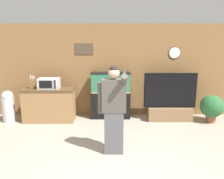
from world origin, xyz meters
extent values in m
plane|color=gray|center=(0.00, 0.00, 0.00)|extent=(18.00, 18.00, 0.00)
cube|color=olive|center=(0.00, 3.07, 1.30)|extent=(10.00, 0.06, 2.60)
cube|color=#4C3D2D|center=(-0.89, 3.04, 1.91)|extent=(0.51, 0.02, 0.30)
cylinder|color=white|center=(1.64, 3.03, 1.81)|extent=(0.31, 0.03, 0.31)
cylinder|color=black|center=(1.64, 3.03, 1.81)|extent=(0.33, 0.01, 0.33)
cube|color=olive|center=(-1.79, 2.50, 0.43)|extent=(1.33, 0.51, 0.86)
cube|color=#513A24|center=(-1.79, 2.50, 0.88)|extent=(1.37, 0.55, 0.03)
cube|color=silver|center=(-1.77, 2.52, 1.03)|extent=(0.53, 0.32, 0.27)
cube|color=black|center=(-1.81, 2.35, 1.03)|extent=(0.33, 0.01, 0.19)
cube|color=#2D2D33|center=(-1.58, 2.35, 1.03)|extent=(0.05, 0.01, 0.22)
cube|color=brown|center=(-2.20, 2.50, 1.02)|extent=(0.12, 0.08, 0.25)
cylinder|color=#B7B7BC|center=(-2.25, 2.51, 1.20)|extent=(0.02, 0.02, 0.10)
cylinder|color=#B7B7BC|center=(-2.20, 2.51, 1.19)|extent=(0.02, 0.02, 0.09)
cylinder|color=#B7B7BC|center=(-2.16, 2.51, 1.18)|extent=(0.02, 0.02, 0.07)
cylinder|color=#B7B7BC|center=(-2.25, 2.54, 1.20)|extent=(0.02, 0.02, 0.10)
cylinder|color=#B7B7BC|center=(-2.20, 2.54, 1.19)|extent=(0.02, 0.02, 0.08)
cylinder|color=#B7B7BC|center=(-2.16, 2.54, 1.19)|extent=(0.02, 0.02, 0.08)
cube|color=black|center=(-0.15, 2.78, 0.37)|extent=(1.09, 0.37, 0.73)
cube|color=#937F5B|center=(-0.15, 2.78, 0.75)|extent=(1.06, 0.36, 0.04)
cube|color=#2D6B4C|center=(-0.15, 2.78, 1.01)|extent=(1.05, 0.35, 0.53)
cube|color=black|center=(-0.15, 2.78, 1.27)|extent=(1.09, 0.37, 0.03)
cube|color=brown|center=(1.45, 2.57, 0.18)|extent=(1.17, 0.40, 0.36)
cube|color=black|center=(1.45, 2.57, 0.82)|extent=(1.38, 0.05, 0.93)
cube|color=black|center=(1.45, 2.60, 0.82)|extent=(1.41, 0.01, 0.96)
cube|color=#515156|center=(-0.08, 0.73, 0.41)|extent=(0.35, 0.20, 0.81)
cube|color=#4C4742|center=(-0.08, 0.73, 1.12)|extent=(0.44, 0.21, 0.61)
sphere|color=tan|center=(-0.08, 0.73, 1.53)|extent=(0.20, 0.20, 0.20)
sphere|color=black|center=(-0.08, 0.73, 1.59)|extent=(0.17, 0.17, 0.17)
cylinder|color=#4C4742|center=(-0.32, 0.73, 1.07)|extent=(0.11, 0.11, 0.58)
cylinder|color=#4C4742|center=(0.10, 0.60, 1.42)|extent=(0.10, 0.32, 0.27)
cylinder|color=white|center=(0.10, 0.58, 1.52)|extent=(0.02, 0.06, 0.11)
cylinder|color=#2856B2|center=(0.10, 0.56, 1.58)|extent=(0.02, 0.03, 0.05)
cylinder|color=brown|center=(2.52, 2.41, 0.09)|extent=(0.25, 0.25, 0.18)
sphere|color=#286033|center=(2.52, 2.41, 0.43)|extent=(0.60, 0.60, 0.60)
cylinder|color=#B7B7BC|center=(-2.88, 2.46, 0.32)|extent=(0.32, 0.32, 0.65)
sphere|color=#ADADB2|center=(-2.88, 2.46, 0.69)|extent=(0.31, 0.31, 0.31)
camera|label=1|loc=(-0.11, -3.13, 2.03)|focal=35.00mm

